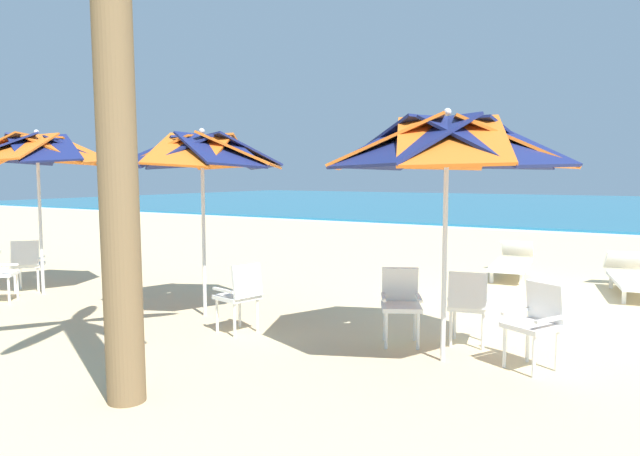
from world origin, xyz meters
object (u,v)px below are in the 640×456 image
(beach_umbrella_0, at_px, (447,145))
(sun_lounger_1, at_px, (512,262))
(sun_lounger_0, at_px, (633,277))
(plastic_chair_5, at_px, (27,262))
(beach_umbrella_2, at_px, (37,151))
(plastic_chair_3, at_px, (240,293))
(beach_umbrella_1, at_px, (202,153))
(plastic_chair_0, at_px, (401,301))
(plastic_chair_1, at_px, (468,303))
(palm_tree_1, at_px, (117,96))
(plastic_chair_2, at_px, (536,320))

(beach_umbrella_0, height_order, sun_lounger_1, beach_umbrella_0)
(sun_lounger_0, bearing_deg, plastic_chair_5, -150.28)
(beach_umbrella_2, relative_size, plastic_chair_5, 3.07)
(beach_umbrella_2, distance_m, sun_lounger_0, 9.81)
(plastic_chair_3, height_order, sun_lounger_0, plastic_chair_3)
(beach_umbrella_2, bearing_deg, plastic_chair_3, -2.27)
(beach_umbrella_0, height_order, beach_umbrella_2, beach_umbrella_2)
(plastic_chair_3, bearing_deg, beach_umbrella_1, 155.71)
(plastic_chair_0, relative_size, beach_umbrella_2, 0.33)
(plastic_chair_3, bearing_deg, plastic_chair_1, 19.28)
(plastic_chair_1, height_order, sun_lounger_0, plastic_chair_1)
(plastic_chair_1, bearing_deg, plastic_chair_5, -174.41)
(beach_umbrella_0, bearing_deg, beach_umbrella_1, 176.47)
(beach_umbrella_2, distance_m, palm_tree_1, 5.33)
(plastic_chair_2, xyz_separation_m, plastic_chair_5, (-8.01, -0.29, 0.00))
(sun_lounger_0, xyz_separation_m, palm_tree_1, (-3.47, -7.37, 2.29))
(sun_lounger_1, bearing_deg, plastic_chair_0, -90.94)
(beach_umbrella_0, distance_m, palm_tree_1, 3.16)
(plastic_chair_5, bearing_deg, plastic_chair_3, -2.34)
(palm_tree_1, bearing_deg, plastic_chair_0, 65.12)
(plastic_chair_0, xyz_separation_m, palm_tree_1, (-1.32, -2.84, 2.08))
(plastic_chair_0, bearing_deg, plastic_chair_1, 22.62)
(beach_umbrella_0, xyz_separation_m, plastic_chair_5, (-7.14, -0.04, -1.74))
(plastic_chair_1, relative_size, sun_lounger_0, 0.39)
(plastic_chair_2, height_order, sun_lounger_0, plastic_chair_2)
(beach_umbrella_2, xyz_separation_m, palm_tree_1, (4.74, -2.40, 0.26))
(plastic_chair_1, height_order, beach_umbrella_1, beach_umbrella_1)
(plastic_chair_0, distance_m, beach_umbrella_1, 3.33)
(plastic_chair_3, distance_m, plastic_chair_5, 4.65)
(beach_umbrella_0, distance_m, beach_umbrella_1, 3.48)
(plastic_chair_0, bearing_deg, plastic_chair_5, -176.36)
(plastic_chair_5, relative_size, sun_lounger_0, 0.39)
(beach_umbrella_1, bearing_deg, sun_lounger_0, 43.19)
(plastic_chair_3, xyz_separation_m, sun_lounger_1, (1.94, 5.81, -0.22))
(plastic_chair_2, distance_m, palm_tree_1, 4.44)
(plastic_chair_0, height_order, sun_lounger_0, plastic_chair_0)
(plastic_chair_0, bearing_deg, plastic_chair_2, -4.70)
(beach_umbrella_2, height_order, plastic_chair_5, beach_umbrella_2)
(beach_umbrella_0, bearing_deg, sun_lounger_0, 72.79)
(plastic_chair_3, distance_m, sun_lounger_1, 6.13)
(beach_umbrella_2, bearing_deg, sun_lounger_1, 42.54)
(plastic_chair_0, height_order, beach_umbrella_2, beach_umbrella_2)
(sun_lounger_0, relative_size, palm_tree_1, 0.51)
(sun_lounger_1, height_order, palm_tree_1, palm_tree_1)
(plastic_chair_2, height_order, palm_tree_1, palm_tree_1)
(beach_umbrella_1, xyz_separation_m, sun_lounger_1, (2.92, 5.37, -1.95))
(plastic_chair_0, bearing_deg, beach_umbrella_0, -30.44)
(palm_tree_1, bearing_deg, beach_umbrella_1, 119.57)
(beach_umbrella_0, xyz_separation_m, sun_lounger_0, (1.52, 4.90, -1.96))
(plastic_chair_0, relative_size, plastic_chair_5, 1.00)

